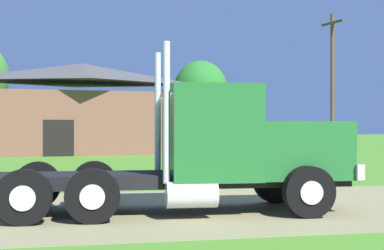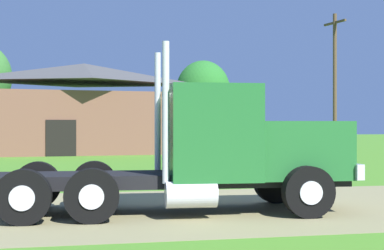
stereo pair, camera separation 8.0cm
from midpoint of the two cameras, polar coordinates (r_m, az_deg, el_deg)
ground_plane at (r=12.92m, az=2.53°, el=-8.26°), size 200.00×200.00×0.00m
dirt_track at (r=12.92m, az=2.53°, el=-8.24°), size 120.00×6.97×0.01m
truck_foreground_white at (r=12.24m, az=2.79°, el=-2.67°), size 7.82×2.91×3.50m
shed_building at (r=38.30m, az=-10.67°, el=1.47°), size 12.76×7.47×5.96m
utility_pole_near at (r=39.82m, az=14.15°, el=4.43°), size 0.62×2.18×9.42m
tree_right at (r=48.85m, az=1.16°, el=3.48°), size 4.61×4.61×7.43m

